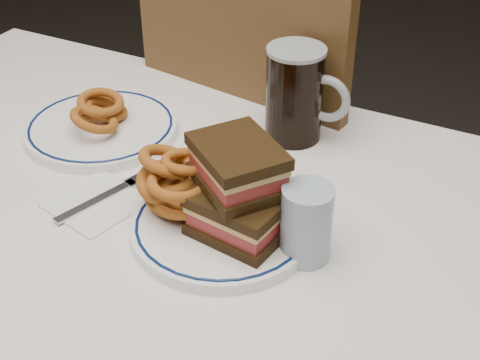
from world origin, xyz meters
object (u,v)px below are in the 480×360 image
at_px(beer_mug, 296,93).
at_px(far_plate, 101,128).
at_px(chair_far, 272,154).
at_px(main_plate, 223,225).
at_px(reuben_sandwich, 239,190).

distance_m(beer_mug, far_plate, 0.35).
relative_size(chair_far, main_plate, 3.81).
distance_m(chair_far, reuben_sandwich, 0.62).
height_order(reuben_sandwich, far_plate, reuben_sandwich).
bearing_deg(reuben_sandwich, beer_mug, 97.91).
height_order(main_plate, beer_mug, beer_mug).
xyz_separation_m(beer_mug, far_plate, (-0.31, -0.14, -0.07)).
height_order(main_plate, reuben_sandwich, reuben_sandwich).
bearing_deg(reuben_sandwich, main_plate, 177.07).
bearing_deg(beer_mug, main_plate, -87.27).
xyz_separation_m(chair_far, reuben_sandwich, (0.18, -0.52, 0.29)).
distance_m(reuben_sandwich, far_plate, 0.38).
distance_m(main_plate, beer_mug, 0.30).
height_order(chair_far, main_plate, chair_far).
bearing_deg(beer_mug, chair_far, 122.10).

